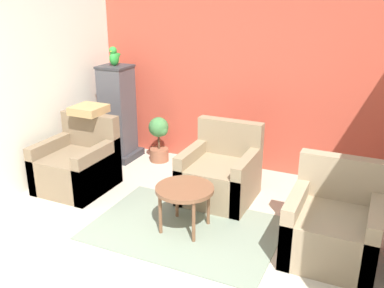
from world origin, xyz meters
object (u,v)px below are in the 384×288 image
Objects in this scene: coffee_table at (185,192)px; armchair_left at (78,166)px; birdcage at (118,115)px; parrot at (114,57)px; armchair_right at (333,227)px; armchair_middle at (220,175)px; potted_plant at (159,136)px.

armchair_left reaches higher than coffee_table.
birdcage is 0.84m from parrot.
armchair_right is 3.32× the size of parrot.
parrot is (-0.11, 1.09, 1.19)m from armchair_left.
birdcage is (-3.21, 1.27, 0.36)m from armchair_right.
armchair_right is 3.47m from birdcage.
armchair_middle is 0.65× the size of birdcage.
potted_plant reaches higher than coffee_table.
armchair_middle reaches higher than potted_plant.
coffee_table is 2.51m from parrot.
armchair_middle is 1.43m from potted_plant.
armchair_right is at bearing -25.64° from armchair_middle.
armchair_middle is at bearing -18.37° from parrot.
armchair_middle is at bearing 154.36° from armchair_right.
armchair_left reaches higher than potted_plant.
potted_plant is at bearing 11.14° from parrot.
armchair_left is at bearing -84.01° from parrot.
parrot is at bearing -168.86° from potted_plant.
potted_plant is (0.60, 0.12, -1.11)m from parrot.
coffee_table is 0.67× the size of armchair_middle.
parrot is at bearing 95.99° from armchair_left.
armchair_right is 0.65× the size of birdcage.
armchair_middle is at bearing 15.63° from armchair_left.
armchair_right is at bearing -28.00° from potted_plant.
armchair_middle is 2.27m from parrot.
armchair_left is at bearing 168.28° from coffee_table.
coffee_table is at bearing -39.07° from parrot.
parrot reaches higher than armchair_right.
armchair_middle is at bearing 85.22° from coffee_table.
birdcage is at bearing 96.00° from armchair_left.
parrot is 0.41× the size of potted_plant.
armchair_right reaches higher than potted_plant.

